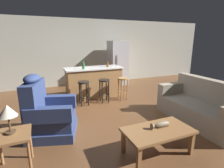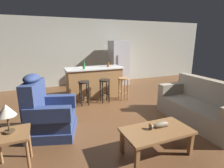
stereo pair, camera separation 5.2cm
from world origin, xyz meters
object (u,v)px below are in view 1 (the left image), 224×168
couch (201,107)px  table_lamp (8,112)px  kitchen_island (94,82)px  refrigerator (118,63)px  bar_stool_middle (104,86)px  bottle_short_amber (83,66)px  coffee_table (158,133)px  bar_stool_left (84,89)px  bar_stool_right (123,84)px  bottle_tall_green (107,64)px  fish_figurine (160,125)px  end_table (12,141)px  recliner_near_lamp (48,114)px

couch → table_lamp: size_ratio=4.66×
kitchen_island → refrigerator: size_ratio=1.02×
couch → bar_stool_middle: (-1.55, 2.04, 0.13)m
table_lamp → refrigerator: size_ratio=0.23×
kitchen_island → bottle_short_amber: size_ratio=6.47×
coffee_table → bar_stool_left: bearing=101.9°
bar_stool_right → refrigerator: 1.99m
couch → table_lamp: 3.74m
table_lamp → bar_stool_right: table_lamp is taller
refrigerator → bar_stool_right: bearing=-109.9°
bottle_tall_green → bottle_short_amber: size_ratio=0.74×
couch → refrigerator: bearing=-85.1°
kitchen_island → bar_stool_right: 0.96m
fish_figurine → bar_stool_right: size_ratio=0.50×
fish_figurine → bar_stool_left: 2.62m
end_table → recliner_near_lamp: bearing=59.1°
couch → kitchen_island: (-1.67, 2.67, 0.14)m
refrigerator → bottle_tall_green: refrigerator is taller
end_table → bar_stool_left: 2.62m
couch → table_lamp: bearing=1.7°
bar_stool_middle → recliner_near_lamp: bearing=-141.6°
refrigerator → fish_figurine: bearing=-105.9°
table_lamp → refrigerator: refrigerator is taller
bar_stool_right → refrigerator: bearing=70.1°
bar_stool_left → bar_stool_middle: size_ratio=1.00×
kitchen_island → recliner_near_lamp: bearing=-128.2°
table_lamp → kitchen_island: table_lamp is taller
recliner_near_lamp → bar_stool_middle: recliner_near_lamp is taller
bar_stool_left → table_lamp: bearing=-126.3°
bar_stool_right → bottle_short_amber: (-1.10, 0.44, 0.58)m
table_lamp → bottle_tall_green: bearing=47.1°
refrigerator → bottle_short_amber: (-1.76, -1.39, 0.18)m
recliner_near_lamp → bottle_tall_green: 2.77m
coffee_table → recliner_near_lamp: (-1.57, 1.30, 0.06)m
fish_figurine → end_table: bearing=169.1°
bar_stool_middle → couch: bearing=-52.7°
fish_figurine → recliner_near_lamp: 2.08m
end_table → kitchen_island: kitchen_island is taller
kitchen_island → bar_stool_right: size_ratio=2.65×
coffee_table → end_table: bearing=167.4°
end_table → bar_stool_left: bearing=54.4°
recliner_near_lamp → refrigerator: size_ratio=0.68×
bar_stool_middle → kitchen_island: bearing=100.8°
recliner_near_lamp → bottle_tall_green: size_ratio=5.87×
table_lamp → refrigerator: 5.21m
coffee_table → bar_stool_left: size_ratio=1.62×
bar_stool_left → refrigerator: 2.65m
bar_stool_middle → refrigerator: refrigerator is taller
bottle_short_amber → table_lamp: bearing=-123.2°
coffee_table → refrigerator: 4.65m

